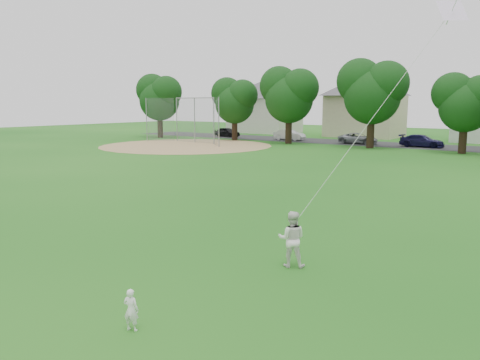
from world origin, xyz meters
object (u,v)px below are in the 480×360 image
Objects in this scene: kite at (372,119)px; older_boy at (292,239)px; baseball_backstop at (191,120)px; toddler at (131,310)px.

older_boy is at bearing -131.63° from kite.
kite reaches higher than older_boy.
older_boy is at bearing -43.94° from baseball_backstop.
baseball_backstop is (-29.76, 28.68, 1.74)m from older_boy.
toddler is at bearing -49.21° from baseball_backstop.
older_boy reaches higher than toddler.
baseball_backstop is at bearing 139.12° from kite.
older_boy is 3.91m from kite.
toddler is 44.59m from baseball_backstop.
older_boy is 0.13× the size of baseball_backstop.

